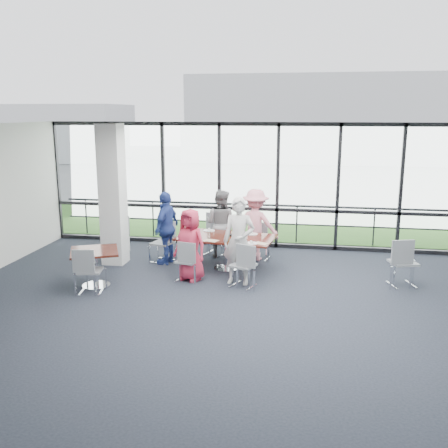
% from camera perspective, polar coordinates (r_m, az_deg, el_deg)
% --- Properties ---
extents(floor, '(12.00, 10.00, 0.02)m').
position_cam_1_polar(floor, '(8.37, 3.57, -11.66)').
color(floor, black).
rests_on(floor, ground).
extents(ceiling, '(12.00, 10.00, 0.04)m').
position_cam_1_polar(ceiling, '(7.64, 3.91, 10.87)').
color(ceiling, white).
rests_on(ceiling, ground).
extents(wall_front, '(12.00, 0.10, 3.20)m').
position_cam_1_polar(wall_front, '(3.27, -6.34, -21.52)').
color(wall_front, silver).
rests_on(wall_front, ground).
extents(curtain_wall_back, '(12.00, 0.10, 3.20)m').
position_cam_1_polar(curtain_wall_back, '(12.75, 6.13, 4.31)').
color(curtain_wall_back, white).
rests_on(curtain_wall_back, ground).
extents(structural_column, '(0.50, 0.50, 3.20)m').
position_cam_1_polar(structural_column, '(11.61, -12.60, 3.26)').
color(structural_column, silver).
rests_on(structural_column, ground).
extents(apron, '(80.00, 70.00, 0.02)m').
position_cam_1_polar(apron, '(17.95, 7.06, 1.46)').
color(apron, slate).
rests_on(apron, ground).
extents(grass_strip, '(80.00, 5.00, 0.01)m').
position_cam_1_polar(grass_strip, '(15.98, 6.71, 0.19)').
color(grass_strip, '#2F5221').
rests_on(grass_strip, ground).
extents(hangar_main, '(24.00, 10.00, 6.00)m').
position_cam_1_polar(hangar_main, '(39.73, 14.70, 11.62)').
color(hangar_main, silver).
rests_on(hangar_main, ground).
extents(hangar_aux, '(10.00, 6.00, 4.00)m').
position_cam_1_polar(hangar_aux, '(40.27, -18.35, 9.98)').
color(hangar_aux, silver).
rests_on(hangar_aux, ground).
extents(guard_rail, '(12.00, 0.06, 0.06)m').
position_cam_1_polar(guard_rail, '(13.54, 6.19, 0.06)').
color(guard_rail, '#2D2D33').
rests_on(guard_rail, ground).
extents(main_table, '(2.24, 1.44, 0.75)m').
position_cam_1_polar(main_table, '(11.05, 0.26, -2.00)').
color(main_table, '#3A140E').
rests_on(main_table, ground).
extents(side_table_left, '(1.21, 1.21, 0.75)m').
position_cam_1_polar(side_table_left, '(10.29, -14.58, -3.52)').
color(side_table_left, '#3A140E').
rests_on(side_table_left, ground).
extents(diner_near_left, '(0.87, 0.72, 1.51)m').
position_cam_1_polar(diner_near_left, '(10.33, -3.87, -2.39)').
color(diner_near_left, '#C02A45').
rests_on(diner_near_left, ground).
extents(diner_near_right, '(0.70, 0.54, 1.79)m').
position_cam_1_polar(diner_near_right, '(10.07, 1.72, -1.97)').
color(diner_near_right, silver).
rests_on(diner_near_right, ground).
extents(diner_far_left, '(0.91, 0.72, 1.64)m').
position_cam_1_polar(diner_far_left, '(11.95, -0.38, 0.03)').
color(diner_far_left, slate).
rests_on(diner_far_left, ground).
extents(diner_far_right, '(1.16, 0.71, 1.69)m').
position_cam_1_polar(diner_far_right, '(11.75, 3.61, -0.09)').
color(diner_far_right, pink).
rests_on(diner_far_right, ground).
extents(diner_end, '(0.73, 1.08, 1.69)m').
position_cam_1_polar(diner_end, '(11.52, -6.58, -0.43)').
color(diner_end, navy).
rests_on(diner_end, ground).
extents(chair_main_nl, '(0.49, 0.49, 0.85)m').
position_cam_1_polar(chair_main_nl, '(10.38, -4.23, -4.24)').
color(chair_main_nl, gray).
rests_on(chair_main_nl, ground).
extents(chair_main_nr, '(0.57, 0.57, 0.90)m').
position_cam_1_polar(chair_main_nr, '(9.99, 2.21, -4.74)').
color(chair_main_nr, gray).
rests_on(chair_main_nr, ground).
extents(chair_main_fl, '(0.60, 0.60, 0.97)m').
position_cam_1_polar(chair_main_fl, '(12.23, -0.97, -1.30)').
color(chair_main_fl, gray).
rests_on(chair_main_fl, ground).
extents(chair_main_fr, '(0.47, 0.47, 0.81)m').
position_cam_1_polar(chair_main_fr, '(11.90, 4.22, -2.11)').
color(chair_main_fr, gray).
rests_on(chair_main_fr, ground).
extents(chair_main_end, '(0.55, 0.55, 0.91)m').
position_cam_1_polar(chair_main_end, '(11.72, -7.08, -2.18)').
color(chair_main_end, gray).
rests_on(chair_main_end, ground).
extents(chair_spare_la, '(0.50, 0.50, 0.89)m').
position_cam_1_polar(chair_spare_la, '(10.01, -15.05, -5.18)').
color(chair_spare_la, gray).
rests_on(chair_spare_la, ground).
extents(chair_spare_lb, '(0.57, 0.57, 0.95)m').
position_cam_1_polar(chair_spare_lb, '(12.26, -12.31, -1.61)').
color(chair_spare_lb, gray).
rests_on(chair_spare_lb, ground).
extents(chair_spare_r, '(0.60, 0.60, 0.98)m').
position_cam_1_polar(chair_spare_r, '(10.64, 19.80, -4.18)').
color(chair_spare_r, gray).
rests_on(chair_spare_r, ground).
extents(plate_nl, '(0.27, 0.27, 0.01)m').
position_cam_1_polar(plate_nl, '(10.87, -3.43, -1.62)').
color(plate_nl, white).
rests_on(plate_nl, main_table).
extents(plate_nr, '(0.26, 0.26, 0.01)m').
position_cam_1_polar(plate_nr, '(10.45, 3.16, -2.21)').
color(plate_nr, white).
rests_on(plate_nr, main_table).
extents(plate_fl, '(0.27, 0.27, 0.01)m').
position_cam_1_polar(plate_fl, '(11.55, -1.70, -0.75)').
color(plate_fl, white).
rests_on(plate_fl, main_table).
extents(plate_fr, '(0.25, 0.25, 0.01)m').
position_cam_1_polar(plate_fr, '(11.24, 3.25, -1.15)').
color(plate_fr, white).
rests_on(plate_fr, main_table).
extents(plate_end, '(0.28, 0.28, 0.01)m').
position_cam_1_polar(plate_end, '(11.31, -3.95, -1.07)').
color(plate_end, white).
rests_on(plate_end, main_table).
extents(tumbler_a, '(0.08, 0.08, 0.15)m').
position_cam_1_polar(tumbler_a, '(10.86, -1.75, -1.25)').
color(tumbler_a, white).
rests_on(tumbler_a, main_table).
extents(tumbler_b, '(0.07, 0.07, 0.13)m').
position_cam_1_polar(tumbler_b, '(10.76, 1.82, -1.43)').
color(tumbler_b, white).
rests_on(tumbler_b, main_table).
extents(tumbler_c, '(0.07, 0.07, 0.13)m').
position_cam_1_polar(tumbler_c, '(11.27, 0.67, -0.78)').
color(tumbler_c, white).
rests_on(tumbler_c, main_table).
extents(tumbler_d, '(0.07, 0.07, 0.15)m').
position_cam_1_polar(tumbler_d, '(11.09, -3.73, -0.99)').
color(tumbler_d, white).
rests_on(tumbler_d, main_table).
extents(menu_a, '(0.34, 0.29, 0.00)m').
position_cam_1_polar(menu_a, '(10.68, -1.46, -1.90)').
color(menu_a, beige).
rests_on(menu_a, main_table).
extents(menu_b, '(0.34, 0.30, 0.00)m').
position_cam_1_polar(menu_b, '(10.47, 4.24, -2.22)').
color(menu_b, beige).
rests_on(menu_b, main_table).
extents(menu_c, '(0.32, 0.27, 0.00)m').
position_cam_1_polar(menu_c, '(11.40, 1.39, -0.96)').
color(menu_c, beige).
rests_on(menu_c, main_table).
extents(condiment_caddy, '(0.10, 0.07, 0.04)m').
position_cam_1_polar(condiment_caddy, '(11.06, 0.95, -1.29)').
color(condiment_caddy, black).
rests_on(condiment_caddy, main_table).
extents(ketchup_bottle, '(0.06, 0.06, 0.18)m').
position_cam_1_polar(ketchup_bottle, '(11.11, 0.44, -0.85)').
color(ketchup_bottle, maroon).
rests_on(ketchup_bottle, main_table).
extents(green_bottle, '(0.05, 0.05, 0.20)m').
position_cam_1_polar(green_bottle, '(11.00, 0.48, -0.93)').
color(green_bottle, '#146F16').
rests_on(green_bottle, main_table).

